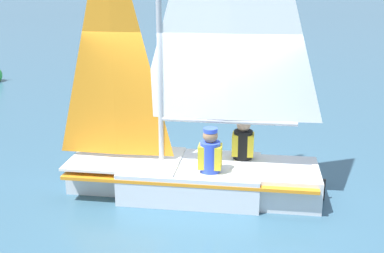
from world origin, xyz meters
name	(u,v)px	position (x,y,z in m)	size (l,w,h in m)	color
ground_plane	(192,192)	(0.00, 0.00, 0.00)	(260.00, 260.00, 0.00)	#38607A
sailboat_main	(194,135)	(0.03, 0.03, 0.96)	(3.57, 3.64, 6.17)	silver
sailor_helm	(210,163)	(0.42, 0.02, 0.63)	(0.42, 0.43, 1.16)	black
sailor_crew	(243,150)	(0.30, 0.79, 0.63)	(0.42, 0.43, 1.16)	black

